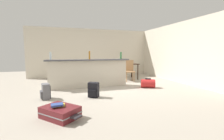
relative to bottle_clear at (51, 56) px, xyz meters
name	(u,v)px	position (x,y,z in m)	size (l,w,h in m)	color
ground_plane	(110,88)	(1.99, -0.35, -1.18)	(13.00, 13.00, 0.05)	#ADA393
wall_back	(94,53)	(1.99, 2.70, 0.10)	(6.60, 0.10, 2.50)	beige
wall_right	(176,53)	(5.04, -0.05, 0.10)	(0.10, 6.00, 2.50)	beige
partition_half_wall	(89,74)	(1.28, -0.03, -0.67)	(2.80, 0.20, 0.97)	beige
bar_countertop	(89,60)	(1.28, -0.03, -0.16)	(2.96, 0.40, 0.05)	#4C4C51
bottle_clear	(51,56)	(0.00, 0.00, 0.00)	(0.07, 0.07, 0.26)	silver
bottle_amber	(89,55)	(1.29, -0.10, 0.01)	(0.06, 0.06, 0.29)	#9E661E
bottle_green	(121,55)	(2.50, -0.06, 0.00)	(0.06, 0.06, 0.26)	#2D6B38
dining_table	(125,66)	(3.23, 1.26, -0.50)	(1.10, 0.80, 0.74)	#332319
dining_chair_near_partition	(129,70)	(3.17, 0.66, -0.63)	(0.48, 0.48, 0.93)	#9E754C
suitcase_flat_maroon	(60,112)	(0.30, -2.54, -1.04)	(0.83, 0.84, 0.22)	maroon
backpack_black	(93,90)	(1.18, -1.35, -0.95)	(0.34, 0.33, 0.42)	black
backpack_grey	(45,92)	(-0.09, -1.13, -0.95)	(0.29, 0.31, 0.42)	slate
duffel_bag_red	(148,83)	(3.28, -0.74, -1.00)	(0.56, 0.46, 0.34)	red
book_stack	(58,105)	(0.27, -2.53, -0.90)	(0.26, 0.23, 0.06)	gold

